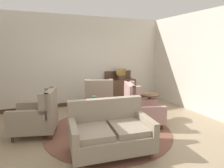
# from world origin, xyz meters

# --- Properties ---
(ground) EXTENTS (8.36, 8.36, 0.00)m
(ground) POSITION_xyz_m (0.00, 0.00, 0.00)
(ground) COLOR #9E896B
(wall_back) EXTENTS (6.13, 0.08, 2.95)m
(wall_back) POSITION_xyz_m (0.00, 2.72, 1.48)
(wall_back) COLOR silver
(wall_back) RESTS_ON ground
(wall_right) EXTENTS (0.08, 3.81, 2.95)m
(wall_right) POSITION_xyz_m (2.99, 0.82, 1.48)
(wall_right) COLOR silver
(wall_right) RESTS_ON ground
(baseboard_back) EXTENTS (5.97, 0.03, 0.12)m
(baseboard_back) POSITION_xyz_m (0.00, 2.67, 0.06)
(baseboard_back) COLOR #4C3323
(baseboard_back) RESTS_ON ground
(area_rug) EXTENTS (2.92, 2.92, 0.01)m
(area_rug) POSITION_xyz_m (0.00, 0.30, 0.01)
(area_rug) COLOR brown
(area_rug) RESTS_ON ground
(coffee_table) EXTENTS (0.77, 0.77, 0.46)m
(coffee_table) POSITION_xyz_m (-0.22, 0.55, 0.36)
(coffee_table) COLOR #4C3323
(coffee_table) RESTS_ON ground
(porcelain_vase) EXTENTS (0.16, 0.16, 0.35)m
(porcelain_vase) POSITION_xyz_m (-0.25, 0.55, 0.60)
(porcelain_vase) COLOR #4C7A66
(porcelain_vase) RESTS_ON coffee_table
(settee) EXTENTS (1.54, 1.05, 0.96)m
(settee) POSITION_xyz_m (-0.33, -0.58, 0.40)
(settee) COLOR gray
(settee) RESTS_ON ground
(armchair_near_sideboard) EXTENTS (1.08, 1.00, 1.07)m
(armchair_near_sideboard) POSITION_xyz_m (0.85, 0.30, 0.44)
(armchair_near_sideboard) COLOR tan
(armchair_near_sideboard) RESTS_ON ground
(armchair_near_window) EXTENTS (1.09, 0.97, 1.02)m
(armchair_near_window) POSITION_xyz_m (-1.50, 0.74, 0.43)
(armchair_near_window) COLOR gray
(armchair_near_window) RESTS_ON ground
(armchair_far_left) EXTENTS (1.01, 1.06, 1.05)m
(armchair_far_left) POSITION_xyz_m (0.24, 1.59, 0.44)
(armchair_far_left) COLOR gray
(armchair_far_left) RESTS_ON ground
(side_table) EXTENTS (0.49, 0.49, 0.71)m
(side_table) POSITION_xyz_m (1.30, 0.55, 0.43)
(side_table) COLOR #4C3323
(side_table) RESTS_ON ground
(sideboard) EXTENTS (1.02, 0.44, 1.10)m
(sideboard) POSITION_xyz_m (1.34, 2.43, 0.48)
(sideboard) COLOR #4C3323
(sideboard) RESTS_ON ground
(gramophone) EXTENTS (0.46, 0.55, 0.57)m
(gramophone) POSITION_xyz_m (1.40, 2.33, 1.10)
(gramophone) COLOR #4C3323
(gramophone) RESTS_ON sideboard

